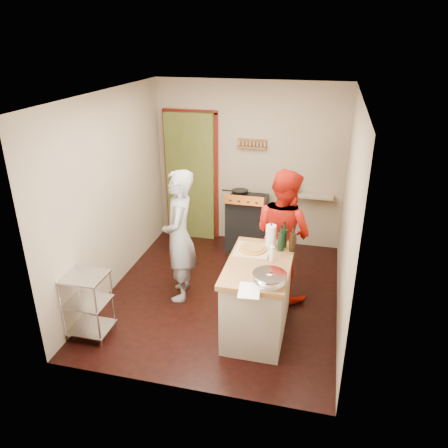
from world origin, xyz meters
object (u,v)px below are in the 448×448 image
(person_stripe, at_px, (179,236))
(person_red, at_px, (283,234))
(stove, at_px, (247,222))
(wire_shelving, at_px, (87,303))
(island, at_px, (258,295))

(person_stripe, height_order, person_red, person_stripe)
(person_stripe, bearing_deg, stove, 146.48)
(wire_shelving, bearing_deg, person_red, 35.66)
(stove, relative_size, wire_shelving, 1.26)
(stove, relative_size, island, 0.74)
(island, relative_size, person_red, 0.79)
(wire_shelving, bearing_deg, island, 16.66)
(wire_shelving, relative_size, person_stripe, 0.46)
(island, xyz_separation_m, person_red, (0.16, 0.89, 0.38))
(person_stripe, bearing_deg, wire_shelving, -49.04)
(island, bearing_deg, stove, 104.37)
(stove, xyz_separation_m, person_stripe, (-0.58, -1.58, 0.42))
(island, height_order, person_stripe, person_stripe)
(wire_shelving, height_order, island, island)
(person_stripe, bearing_deg, island, 52.61)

